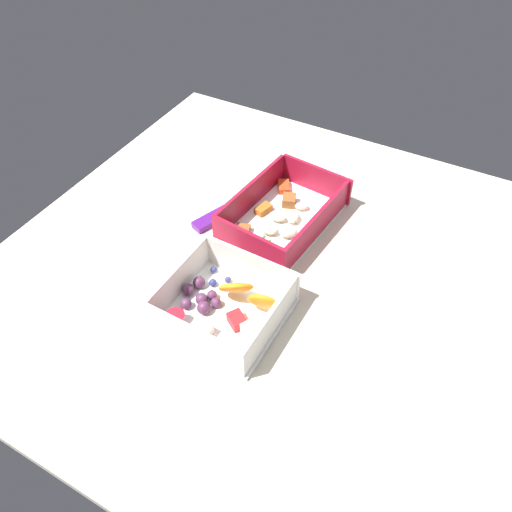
% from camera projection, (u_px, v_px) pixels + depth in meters
% --- Properties ---
extents(table_surface, '(0.80, 0.80, 0.02)m').
position_uv_depth(table_surface, '(266.00, 266.00, 0.77)').
color(table_surface, beige).
rests_on(table_surface, ground).
extents(pasta_container, '(0.22, 0.16, 0.06)m').
position_uv_depth(pasta_container, '(283.00, 216.00, 0.81)').
color(pasta_container, white).
rests_on(pasta_container, table_surface).
extents(fruit_bowl, '(0.16, 0.16, 0.06)m').
position_uv_depth(fruit_bowl, '(224.00, 305.00, 0.68)').
color(fruit_bowl, white).
rests_on(fruit_bowl, table_surface).
extents(candy_bar, '(0.07, 0.05, 0.01)m').
position_uv_depth(candy_bar, '(212.00, 219.00, 0.82)').
color(candy_bar, '#51197A').
rests_on(candy_bar, table_surface).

